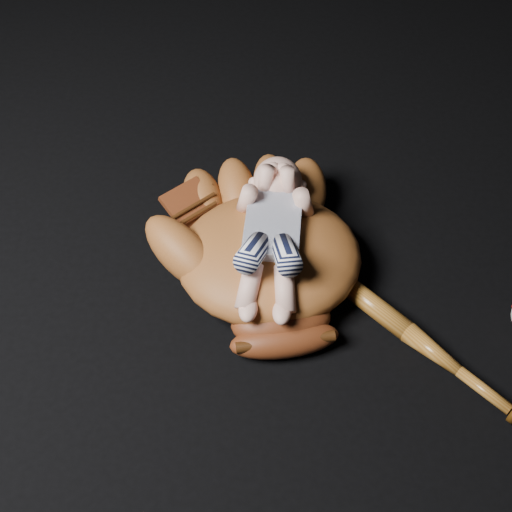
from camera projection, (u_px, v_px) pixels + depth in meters
The scene contains 3 objects.
baseball_glove at pixel (269, 251), 1.33m from camera, with size 0.43×0.49×0.15m, color brown, non-canonical shape.
newborn_baby at pixel (272, 235), 1.28m from camera, with size 0.16×0.36×0.15m, color #DAA18D, non-canonical shape.
baseball_bat at pixel (418, 340), 1.26m from camera, with size 0.04×0.42×0.04m, color brown, non-canonical shape.
Camera 1 is at (-0.11, -0.74, 1.07)m, focal length 50.00 mm.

